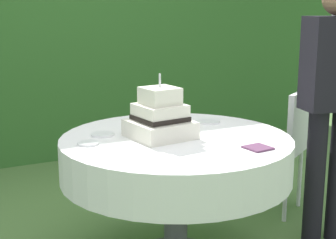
{
  "coord_description": "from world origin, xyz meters",
  "views": [
    {
      "loc": [
        -1.25,
        -2.37,
        1.46
      ],
      "look_at": [
        -0.04,
        0.02,
        0.85
      ],
      "focal_mm": 53.73,
      "sensor_mm": 36.0,
      "label": 1
    }
  ],
  "objects_px": {
    "cake_table": "(176,158)",
    "wedding_cake": "(160,118)",
    "serving_plate_left": "(88,143)",
    "garden_chair": "(284,139)",
    "serving_plate_near": "(208,122)",
    "standing_person": "(332,96)",
    "serving_plate_far": "(103,134)",
    "napkin_stack": "(258,148)"
  },
  "relations": [
    {
      "from": "cake_table",
      "to": "standing_person",
      "type": "height_order",
      "value": "standing_person"
    },
    {
      "from": "cake_table",
      "to": "standing_person",
      "type": "relative_size",
      "value": 0.8
    },
    {
      "from": "serving_plate_left",
      "to": "garden_chair",
      "type": "bearing_deg",
      "value": 8.75
    },
    {
      "from": "cake_table",
      "to": "serving_plate_near",
      "type": "bearing_deg",
      "value": 33.11
    },
    {
      "from": "serving_plate_near",
      "to": "serving_plate_left",
      "type": "height_order",
      "value": "same"
    },
    {
      "from": "napkin_stack",
      "to": "standing_person",
      "type": "xyz_separation_m",
      "value": [
        0.7,
        0.21,
        0.17
      ]
    },
    {
      "from": "cake_table",
      "to": "wedding_cake",
      "type": "relative_size",
      "value": 3.63
    },
    {
      "from": "serving_plate_left",
      "to": "standing_person",
      "type": "xyz_separation_m",
      "value": [
        1.44,
        -0.26,
        0.17
      ]
    },
    {
      "from": "cake_table",
      "to": "napkin_stack",
      "type": "distance_m",
      "value": 0.49
    },
    {
      "from": "standing_person",
      "to": "serving_plate_near",
      "type": "bearing_deg",
      "value": 147.03
    },
    {
      "from": "wedding_cake",
      "to": "standing_person",
      "type": "bearing_deg",
      "value": -11.99
    },
    {
      "from": "serving_plate_far",
      "to": "garden_chair",
      "type": "relative_size",
      "value": 0.15
    },
    {
      "from": "cake_table",
      "to": "serving_plate_near",
      "type": "distance_m",
      "value": 0.43
    },
    {
      "from": "standing_person",
      "to": "garden_chair",
      "type": "bearing_deg",
      "value": 82.6
    },
    {
      "from": "standing_person",
      "to": "serving_plate_far",
      "type": "bearing_deg",
      "value": 163.06
    },
    {
      "from": "serving_plate_far",
      "to": "serving_plate_left",
      "type": "bearing_deg",
      "value": -132.81
    },
    {
      "from": "garden_chair",
      "to": "cake_table",
      "type": "bearing_deg",
      "value": -163.21
    },
    {
      "from": "serving_plate_near",
      "to": "serving_plate_left",
      "type": "distance_m",
      "value": 0.84
    },
    {
      "from": "wedding_cake",
      "to": "napkin_stack",
      "type": "height_order",
      "value": "wedding_cake"
    },
    {
      "from": "napkin_stack",
      "to": "wedding_cake",
      "type": "bearing_deg",
      "value": 128.16
    },
    {
      "from": "cake_table",
      "to": "serving_plate_far",
      "type": "height_order",
      "value": "serving_plate_far"
    },
    {
      "from": "cake_table",
      "to": "serving_plate_near",
      "type": "xyz_separation_m",
      "value": [
        0.34,
        0.22,
        0.13
      ]
    },
    {
      "from": "cake_table",
      "to": "wedding_cake",
      "type": "xyz_separation_m",
      "value": [
        -0.08,
        0.04,
        0.23
      ]
    },
    {
      "from": "cake_table",
      "to": "serving_plate_left",
      "type": "bearing_deg",
      "value": 170.72
    },
    {
      "from": "cake_table",
      "to": "serving_plate_far",
      "type": "distance_m",
      "value": 0.43
    },
    {
      "from": "wedding_cake",
      "to": "serving_plate_far",
      "type": "height_order",
      "value": "wedding_cake"
    },
    {
      "from": "serving_plate_near",
      "to": "garden_chair",
      "type": "height_order",
      "value": "garden_chair"
    },
    {
      "from": "cake_table",
      "to": "garden_chair",
      "type": "height_order",
      "value": "garden_chair"
    },
    {
      "from": "napkin_stack",
      "to": "serving_plate_left",
      "type": "bearing_deg",
      "value": 147.79
    },
    {
      "from": "wedding_cake",
      "to": "napkin_stack",
      "type": "xyz_separation_m",
      "value": [
        0.34,
        -0.43,
        -0.1
      ]
    },
    {
      "from": "cake_table",
      "to": "garden_chair",
      "type": "xyz_separation_m",
      "value": [
        1.03,
        0.31,
        -0.09
      ]
    },
    {
      "from": "serving_plate_left",
      "to": "napkin_stack",
      "type": "bearing_deg",
      "value": -32.21
    },
    {
      "from": "serving_plate_far",
      "to": "garden_chair",
      "type": "bearing_deg",
      "value": 3.69
    },
    {
      "from": "serving_plate_near",
      "to": "napkin_stack",
      "type": "distance_m",
      "value": 0.62
    },
    {
      "from": "wedding_cake",
      "to": "serving_plate_near",
      "type": "relative_size",
      "value": 2.4
    },
    {
      "from": "serving_plate_far",
      "to": "garden_chair",
      "type": "height_order",
      "value": "garden_chair"
    },
    {
      "from": "serving_plate_left",
      "to": "wedding_cake",
      "type": "bearing_deg",
      "value": -4.99
    },
    {
      "from": "cake_table",
      "to": "wedding_cake",
      "type": "height_order",
      "value": "wedding_cake"
    },
    {
      "from": "garden_chair",
      "to": "standing_person",
      "type": "height_order",
      "value": "standing_person"
    },
    {
      "from": "serving_plate_near",
      "to": "standing_person",
      "type": "bearing_deg",
      "value": -32.97
    },
    {
      "from": "wedding_cake",
      "to": "serving_plate_left",
      "type": "relative_size",
      "value": 3.14
    },
    {
      "from": "wedding_cake",
      "to": "serving_plate_near",
      "type": "bearing_deg",
      "value": 23.36
    }
  ]
}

